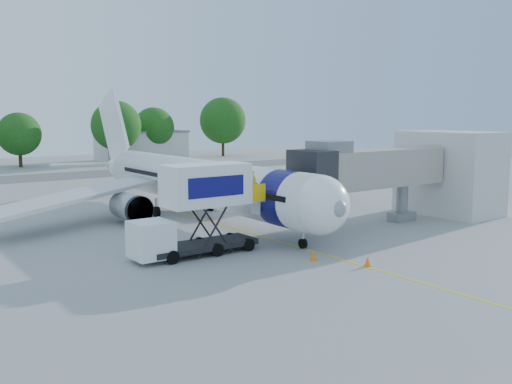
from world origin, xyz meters
TOP-DOWN VIEW (x-y plane):
  - ground at (0.00, 0.00)m, footprint 160.00×160.00m
  - guidance_line at (0.00, 0.00)m, footprint 0.15×70.00m
  - taxiway_strip at (0.00, 42.00)m, footprint 120.00×10.00m
  - aircraft at (0.00, 4.12)m, footprint 34.17×37.73m
  - jet_bridge at (7.99, -7.00)m, footprint 13.90×3.20m
  - terminal_stub at (18.50, -7.00)m, footprint 5.00×8.00m
  - catering_hiloader at (-6.26, -7.00)m, footprint 8.59×2.44m
  - ground_tug at (-1.37, -15.53)m, footprint 4.11×2.69m
  - safety_cone_a at (-1.42, -12.11)m, footprint 0.39×0.39m
  - safety_cone_b at (0.14, -14.91)m, footprint 0.38×0.38m
  - outbuilding_right at (22.00, 62.00)m, footprint 16.40×7.40m
  - tree_d at (-0.37, 58.94)m, footprint 6.81×6.81m
  - tree_e at (14.45, 55.56)m, footprint 8.38×8.38m
  - tree_f at (23.96, 60.89)m, footprint 7.57×7.57m
  - tree_g at (38.45, 59.73)m, footprint 9.17×9.17m

SIDE VIEW (x-z plane):
  - ground at x=0.00m, z-range 0.00..0.00m
  - taxiway_strip at x=0.00m, z-range 0.00..0.01m
  - guidance_line at x=0.00m, z-range 0.00..0.01m
  - safety_cone_b at x=0.14m, z-range -0.01..0.59m
  - safety_cone_a at x=-1.42m, z-range -0.01..0.60m
  - ground_tug at x=-1.37m, z-range 0.04..1.55m
  - outbuilding_right at x=22.00m, z-range 0.01..5.31m
  - catering_hiloader at x=-6.26m, z-range 0.01..5.51m
  - aircraft at x=0.00m, z-range -2.73..8.62m
  - terminal_stub at x=18.50m, z-range 0.00..7.00m
  - jet_bridge at x=7.99m, z-range 1.04..7.64m
  - tree_d at x=-0.37m, z-range 0.93..9.61m
  - tree_f at x=23.96m, z-range 1.03..10.68m
  - tree_e at x=14.45m, z-range 1.14..11.83m
  - tree_g at x=38.45m, z-range 1.25..12.94m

